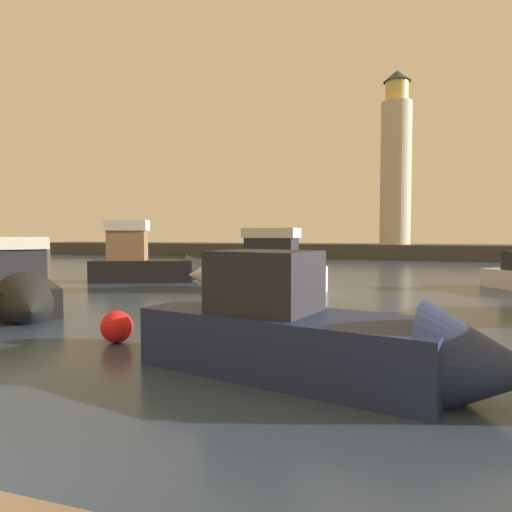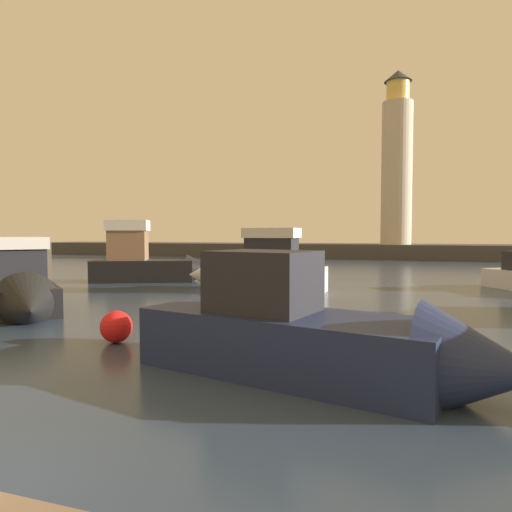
{
  "view_description": "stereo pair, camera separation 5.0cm",
  "coord_description": "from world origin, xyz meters",
  "px_view_note": "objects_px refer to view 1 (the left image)",
  "views": [
    {
      "loc": [
        4.58,
        -2.64,
        2.74
      ],
      "look_at": [
        -0.88,
        14.23,
        1.88
      ],
      "focal_mm": 31.77,
      "sensor_mm": 36.0,
      "label": 1
    },
    {
      "loc": [
        4.62,
        -2.63,
        2.74
      ],
      "look_at": [
        -0.88,
        14.23,
        1.88
      ],
      "focal_mm": 31.77,
      "sensor_mm": 36.0,
      "label": 2
    }
  ],
  "objects_px": {
    "motorboat_3": "(252,270)",
    "mooring_buoy": "(117,327)",
    "motorboat_2": "(150,261)",
    "motorboat_1": "(22,289)",
    "lighthouse": "(396,163)",
    "motorboat_4": "(332,339)"
  },
  "relations": [
    {
      "from": "motorboat_1",
      "to": "mooring_buoy",
      "type": "xyz_separation_m",
      "value": [
        5.72,
        -2.68,
        -0.42
      ]
    },
    {
      "from": "motorboat_2",
      "to": "motorboat_3",
      "type": "xyz_separation_m",
      "value": [
        6.91,
        -2.11,
        -0.17
      ]
    },
    {
      "from": "lighthouse",
      "to": "motorboat_4",
      "type": "distance_m",
      "value": 45.76
    },
    {
      "from": "motorboat_1",
      "to": "motorboat_2",
      "type": "distance_m",
      "value": 10.61
    },
    {
      "from": "mooring_buoy",
      "to": "lighthouse",
      "type": "bearing_deg",
      "value": 82.09
    },
    {
      "from": "motorboat_3",
      "to": "motorboat_4",
      "type": "bearing_deg",
      "value": -65.37
    },
    {
      "from": "motorboat_1",
      "to": "motorboat_2",
      "type": "height_order",
      "value": "motorboat_2"
    },
    {
      "from": "lighthouse",
      "to": "motorboat_3",
      "type": "bearing_deg",
      "value": -100.76
    },
    {
      "from": "lighthouse",
      "to": "mooring_buoy",
      "type": "height_order",
      "value": "lighthouse"
    },
    {
      "from": "motorboat_1",
      "to": "motorboat_3",
      "type": "xyz_separation_m",
      "value": [
        5.61,
        8.42,
        0.17
      ]
    },
    {
      "from": "lighthouse",
      "to": "motorboat_4",
      "type": "xyz_separation_m",
      "value": [
        -0.42,
        -44.68,
        -9.87
      ]
    },
    {
      "from": "motorboat_2",
      "to": "mooring_buoy",
      "type": "height_order",
      "value": "motorboat_2"
    },
    {
      "from": "motorboat_3",
      "to": "motorboat_4",
      "type": "xyz_separation_m",
      "value": [
        5.71,
        -12.44,
        -0.21
      ]
    },
    {
      "from": "motorboat_2",
      "to": "motorboat_3",
      "type": "bearing_deg",
      "value": -16.96
    },
    {
      "from": "motorboat_2",
      "to": "mooring_buoy",
      "type": "bearing_deg",
      "value": -62.03
    },
    {
      "from": "lighthouse",
      "to": "motorboat_4",
      "type": "relative_size",
      "value": 2.52
    },
    {
      "from": "motorboat_4",
      "to": "mooring_buoy",
      "type": "xyz_separation_m",
      "value": [
        -5.6,
        1.35,
        -0.39
      ]
    },
    {
      "from": "lighthouse",
      "to": "motorboat_2",
      "type": "relative_size",
      "value": 2.68
    },
    {
      "from": "mooring_buoy",
      "to": "motorboat_2",
      "type": "bearing_deg",
      "value": 117.97
    },
    {
      "from": "motorboat_3",
      "to": "motorboat_2",
      "type": "bearing_deg",
      "value": 163.04
    },
    {
      "from": "motorboat_3",
      "to": "mooring_buoy",
      "type": "distance_m",
      "value": 11.11
    },
    {
      "from": "motorboat_4",
      "to": "motorboat_1",
      "type": "bearing_deg",
      "value": 160.43
    }
  ]
}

